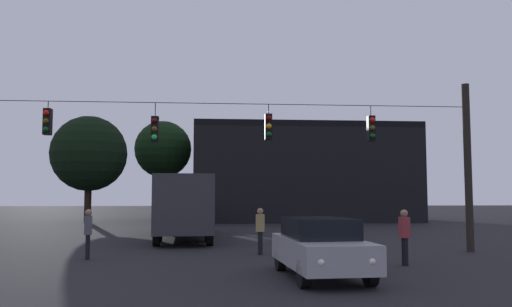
{
  "coord_description": "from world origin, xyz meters",
  "views": [
    {
      "loc": [
        -0.14,
        -5.31,
        2.09
      ],
      "look_at": [
        1.41,
        13.98,
        3.67
      ],
      "focal_mm": 36.63,
      "sensor_mm": 36.0,
      "label": 1
    }
  ],
  "objects": [
    {
      "name": "ground_plane",
      "position": [
        0.0,
        24.5,
        0.0
      ],
      "size": [
        168.0,
        168.0,
        0.0
      ],
      "primitive_type": "plane",
      "color": "black",
      "rests_on": "ground"
    },
    {
      "name": "overhead_signal_span",
      "position": [
        -0.06,
        13.77,
        3.63
      ],
      "size": [
        19.25,
        0.44,
        6.39
      ],
      "color": "black",
      "rests_on": "ground"
    },
    {
      "name": "city_bus",
      "position": [
        -1.63,
        21.19,
        1.87
      ],
      "size": [
        3.06,
        11.11,
        3.0
      ],
      "color": "#2D2D33",
      "rests_on": "ground"
    },
    {
      "name": "car_near_right",
      "position": [
        2.61,
        8.12,
        0.8
      ],
      "size": [
        2.06,
        4.42,
        1.52
      ],
      "color": "#99999E",
      "rests_on": "ground"
    },
    {
      "name": "car_far_left",
      "position": [
        -2.08,
        32.84,
        0.8
      ],
      "size": [
        2.08,
        4.43,
        1.52
      ],
      "color": "#2D2D33",
      "rests_on": "ground"
    },
    {
      "name": "pedestrian_crossing_left",
      "position": [
        5.63,
        10.22,
        0.95
      ],
      "size": [
        0.24,
        0.36,
        1.68
      ],
      "color": "black",
      "rests_on": "ground"
    },
    {
      "name": "pedestrian_crossing_center",
      "position": [
        -4.29,
        12.51,
        0.93
      ],
      "size": [
        0.3,
        0.4,
        1.66
      ],
      "color": "black",
      "rests_on": "ground"
    },
    {
      "name": "pedestrian_crossing_right",
      "position": [
        1.53,
        13.53,
        0.94
      ],
      "size": [
        0.34,
        0.42,
        1.66
      ],
      "color": "black",
      "rests_on": "ground"
    },
    {
      "name": "corner_building",
      "position": [
        7.4,
        40.6,
        4.0
      ],
      "size": [
        18.22,
        12.45,
        7.99
      ],
      "color": "black",
      "rests_on": "ground"
    },
    {
      "name": "tree_left_silhouette",
      "position": [
        -4.8,
        42.56,
        6.34
      ],
      "size": [
        5.15,
        5.15,
        8.93
      ],
      "color": "#2D2116",
      "rests_on": "ground"
    },
    {
      "name": "tree_behind_building",
      "position": [
        -10.09,
        37.04,
        5.46
      ],
      "size": [
        5.99,
        5.99,
        8.48
      ],
      "color": "black",
      "rests_on": "ground"
    }
  ]
}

